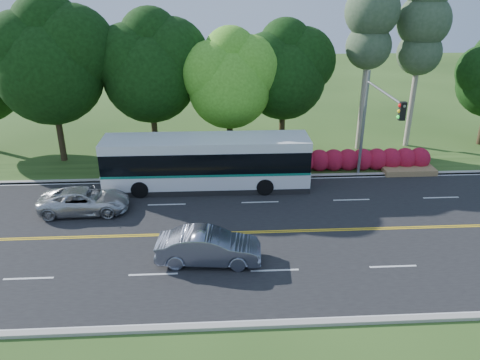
{
  "coord_description": "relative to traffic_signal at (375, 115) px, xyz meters",
  "views": [
    {
      "loc": [
        -3.1,
        -21.23,
        12.35
      ],
      "look_at": [
        -1.77,
        2.0,
        2.14
      ],
      "focal_mm": 35.0,
      "sensor_mm": 36.0,
      "label": 1
    }
  ],
  "objects": [
    {
      "name": "grass_verge",
      "position": [
        -6.49,
        3.6,
        -4.62
      ],
      "size": [
        60.0,
        4.0,
        0.1
      ],
      "primitive_type": "cube",
      "color": "#2B4918",
      "rests_on": "ground"
    },
    {
      "name": "tree_row",
      "position": [
        -11.65,
        6.73,
        2.06
      ],
      "size": [
        44.7,
        9.1,
        13.84
      ],
      "color": "black",
      "rests_on": "ground"
    },
    {
      "name": "suv",
      "position": [
        -16.99,
        -2.52,
        -3.96
      ],
      "size": [
        5.02,
        2.38,
        1.38
      ],
      "primitive_type": "imported",
      "rotation": [
        0.0,
        0.0,
        1.59
      ],
      "color": "silver",
      "rests_on": "road"
    },
    {
      "name": "ground",
      "position": [
        -6.49,
        -5.4,
        -4.67
      ],
      "size": [
        120.0,
        120.0,
        0.0
      ],
      "primitive_type": "plane",
      "color": "#2B4918",
      "rests_on": "ground"
    },
    {
      "name": "road",
      "position": [
        -6.49,
        -5.4,
        -4.66
      ],
      "size": [
        60.0,
        14.0,
        0.02
      ],
      "primitive_type": "cube",
      "color": "black",
      "rests_on": "ground"
    },
    {
      "name": "curb_south",
      "position": [
        -6.49,
        -12.55,
        -4.6
      ],
      "size": [
        60.0,
        0.3,
        0.15
      ],
      "primitive_type": "cube",
      "color": "#A8A398",
      "rests_on": "ground"
    },
    {
      "name": "bougainvillea_hedge",
      "position": [
        0.69,
        2.75,
        -3.95
      ],
      "size": [
        9.5,
        2.25,
        1.5
      ],
      "color": "maroon",
      "rests_on": "ground"
    },
    {
      "name": "traffic_signal",
      "position": [
        0.0,
        0.0,
        0.0
      ],
      "size": [
        0.42,
        6.1,
        7.0
      ],
      "color": "gray",
      "rests_on": "ground"
    },
    {
      "name": "curb_north",
      "position": [
        -6.49,
        1.75,
        -4.6
      ],
      "size": [
        60.0,
        0.3,
        0.15
      ],
      "primitive_type": "cube",
      "color": "#A8A398",
      "rests_on": "ground"
    },
    {
      "name": "lane_markings",
      "position": [
        -6.59,
        -5.4,
        -4.65
      ],
      "size": [
        57.6,
        13.82,
        0.0
      ],
      "color": "gold",
      "rests_on": "road"
    },
    {
      "name": "transit_bus",
      "position": [
        -10.14,
        0.4,
        -3.02
      ],
      "size": [
        12.62,
        2.86,
        3.3
      ],
      "rotation": [
        0.0,
        0.0,
        -0.01
      ],
      "color": "white",
      "rests_on": "road"
    },
    {
      "name": "sedan",
      "position": [
        -9.98,
        -8.01,
        -3.85
      ],
      "size": [
        4.95,
        2.06,
        1.59
      ],
      "primitive_type": "imported",
      "rotation": [
        0.0,
        0.0,
        1.49
      ],
      "color": "slate",
      "rests_on": "road"
    }
  ]
}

